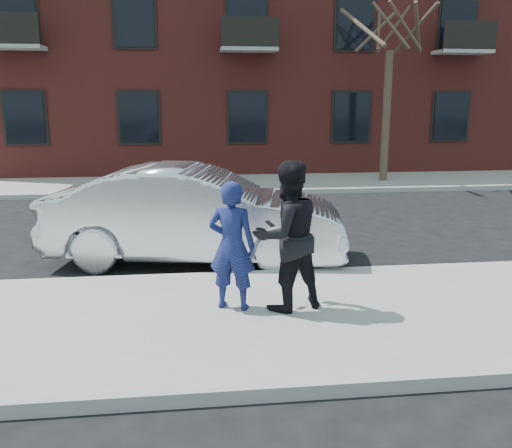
{
  "coord_description": "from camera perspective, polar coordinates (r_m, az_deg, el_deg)",
  "views": [
    {
      "loc": [
        -1.93,
        -6.54,
        2.78
      ],
      "look_at": [
        -1.1,
        0.4,
        1.18
      ],
      "focal_mm": 38.0,
      "sensor_mm": 36.0,
      "label": 1
    }
  ],
  "objects": [
    {
      "name": "ground",
      "position": [
        7.36,
        9.0,
        -9.48
      ],
      "size": [
        100.0,
        100.0,
        0.0
      ],
      "primitive_type": "plane",
      "color": "black",
      "rests_on": "ground"
    },
    {
      "name": "street_tree",
      "position": [
        18.88,
        14.09,
        20.87
      ],
      "size": [
        3.6,
        3.6,
        6.8
      ],
      "color": "#382921",
      "rests_on": "far_sidewalk"
    },
    {
      "name": "apartment_building",
      "position": [
        25.08,
        2.4,
        20.6
      ],
      "size": [
        24.3,
        10.3,
        12.3
      ],
      "color": "maroon",
      "rests_on": "ground"
    },
    {
      "name": "far_sidewalk",
      "position": [
        18.1,
        -0.64,
        4.27
      ],
      "size": [
        50.0,
        3.5,
        0.15
      ],
      "primitive_type": "cube",
      "color": "gray",
      "rests_on": "ground"
    },
    {
      "name": "silver_sedan",
      "position": [
        9.45,
        -6.31,
        0.97
      ],
      "size": [
        5.35,
        2.67,
        1.69
      ],
      "primitive_type": "imported",
      "rotation": [
        0.0,
        0.0,
        1.39
      ],
      "color": "silver",
      "rests_on": "ground"
    },
    {
      "name": "near_sidewalk",
      "position": [
        7.11,
        9.57,
        -9.67
      ],
      "size": [
        50.0,
        3.5,
        0.15
      ],
      "primitive_type": "cube",
      "color": "gray",
      "rests_on": "ground"
    },
    {
      "name": "man_peacoat",
      "position": [
        6.84,
        3.3,
        -1.28
      ],
      "size": [
        1.12,
        1.0,
        1.92
      ],
      "rotation": [
        0.0,
        0.0,
        3.48
      ],
      "color": "black",
      "rests_on": "near_sidewalk"
    },
    {
      "name": "near_curb",
      "position": [
        8.74,
        6.27,
        -5.22
      ],
      "size": [
        50.0,
        0.1,
        0.15
      ],
      "primitive_type": "cube",
      "color": "#999691",
      "rests_on": "ground"
    },
    {
      "name": "man_hoodie",
      "position": [
        6.87,
        -2.56,
        -2.29
      ],
      "size": [
        0.7,
        0.58,
        1.66
      ],
      "rotation": [
        0.0,
        0.0,
        2.8
      ],
      "color": "navy",
      "rests_on": "near_sidewalk"
    },
    {
      "name": "far_curb",
      "position": [
        16.33,
        0.04,
        3.34
      ],
      "size": [
        50.0,
        0.1,
        0.15
      ],
      "primitive_type": "cube",
      "color": "#999691",
      "rests_on": "ground"
    }
  ]
}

